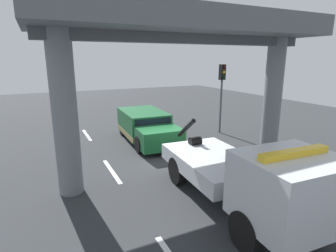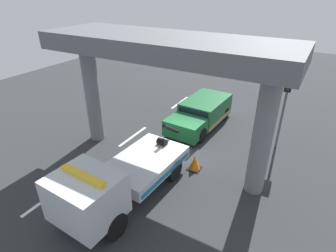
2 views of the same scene
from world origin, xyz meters
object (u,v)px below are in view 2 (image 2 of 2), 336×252
(traffic_light_near, at_px, (286,96))
(traffic_cone_orange, at_px, (195,163))
(tow_truck_white, at_px, (115,181))
(towed_van_green, at_px, (201,113))

(traffic_light_near, xyz_separation_m, traffic_cone_orange, (4.07, -3.04, -2.68))
(tow_truck_white, bearing_deg, traffic_cone_orange, 155.74)
(towed_van_green, relative_size, traffic_cone_orange, 7.18)
(tow_truck_white, xyz_separation_m, traffic_light_near, (-7.86, 4.74, 1.83))
(traffic_light_near, distance_m, traffic_cone_orange, 5.74)
(towed_van_green, bearing_deg, tow_truck_white, -0.29)
(towed_van_green, height_order, traffic_light_near, traffic_light_near)
(towed_van_green, relative_size, traffic_light_near, 1.28)
(towed_van_green, height_order, traffic_cone_orange, towed_van_green)
(tow_truck_white, distance_m, traffic_cone_orange, 4.24)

